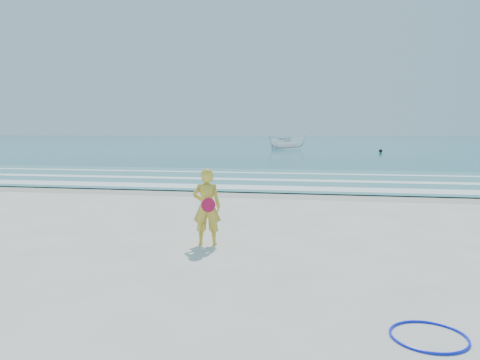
# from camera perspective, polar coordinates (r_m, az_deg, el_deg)

# --- Properties ---
(ground) EXTENTS (400.00, 400.00, 0.00)m
(ground) POSITION_cam_1_polar(r_m,az_deg,el_deg) (7.83, -7.19, -10.31)
(ground) COLOR silver
(ground) RESTS_ON ground
(wet_sand) EXTENTS (400.00, 2.40, 0.00)m
(wet_sand) POSITION_cam_1_polar(r_m,az_deg,el_deg) (16.46, 2.47, -1.65)
(wet_sand) COLOR #B2A893
(wet_sand) RESTS_ON ground
(ocean) EXTENTS (400.00, 190.00, 0.04)m
(ocean) POSITION_cam_1_polar(r_m,az_deg,el_deg) (112.19, 9.56, 4.81)
(ocean) COLOR #19727F
(ocean) RESTS_ON ground
(shallow) EXTENTS (400.00, 10.00, 0.01)m
(shallow) POSITION_cam_1_polar(r_m,az_deg,el_deg) (21.38, 4.40, 0.22)
(shallow) COLOR #59B7AD
(shallow) RESTS_ON ocean
(foam_near) EXTENTS (400.00, 1.40, 0.01)m
(foam_near) POSITION_cam_1_polar(r_m,az_deg,el_deg) (17.73, 3.08, -0.94)
(foam_near) COLOR white
(foam_near) RESTS_ON shallow
(foam_mid) EXTENTS (400.00, 0.90, 0.01)m
(foam_mid) POSITION_cam_1_polar(r_m,az_deg,el_deg) (20.59, 4.15, 0.02)
(foam_mid) COLOR white
(foam_mid) RESTS_ON shallow
(foam_far) EXTENTS (400.00, 0.60, 0.01)m
(foam_far) POSITION_cam_1_polar(r_m,az_deg,el_deg) (23.85, 5.06, 0.83)
(foam_far) COLOR white
(foam_far) RESTS_ON shallow
(hoop) EXTENTS (0.91, 0.91, 0.03)m
(hoop) POSITION_cam_1_polar(r_m,az_deg,el_deg) (5.62, 22.02, -17.25)
(hoop) COLOR #0D1BF2
(hoop) RESTS_ON ground
(boat) EXTENTS (4.50, 2.00, 1.69)m
(boat) POSITION_cam_1_polar(r_m,az_deg,el_deg) (55.49, 5.82, 4.62)
(boat) COLOR white
(boat) RESTS_ON ocean
(buoy) EXTENTS (0.35, 0.35, 0.35)m
(buoy) POSITION_cam_1_polar(r_m,az_deg,el_deg) (48.64, 16.77, 3.42)
(buoy) COLOR black
(buoy) RESTS_ON ocean
(woman) EXTENTS (0.58, 0.43, 1.48)m
(woman) POSITION_cam_1_polar(r_m,az_deg,el_deg) (9.01, -4.07, -3.28)
(woman) COLOR gold
(woman) RESTS_ON ground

